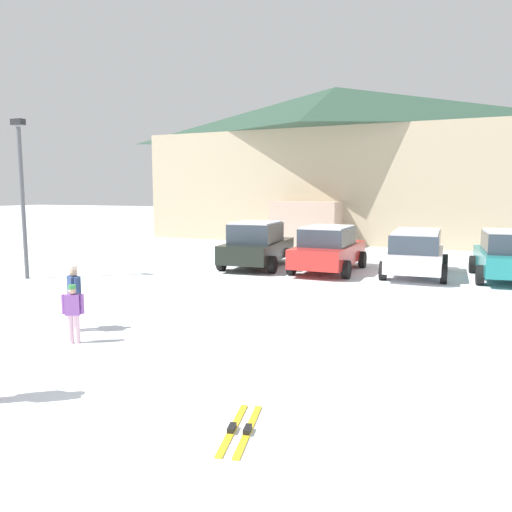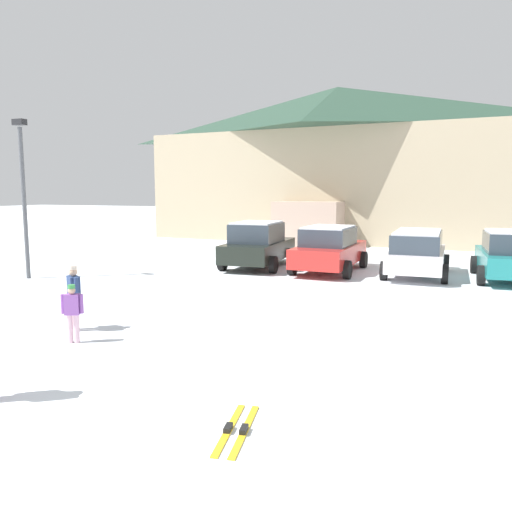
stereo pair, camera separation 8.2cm
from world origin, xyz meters
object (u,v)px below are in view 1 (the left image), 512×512
object	(u,v)px
pair_of_skis	(240,429)
skier_child_in_purple_jacket	(73,310)
parked_black_sedan	(257,245)
skier_teen_in_navy_coat	(74,294)
parked_teal_hatchback	(509,255)
parked_white_suv	(416,251)
parked_red_sedan	(328,249)
lamp_post	(22,190)
ski_lodge	(334,163)

from	to	relation	value
pair_of_skis	skier_child_in_purple_jacket	bearing A→B (deg)	154.51
parked_black_sedan	skier_teen_in_navy_coat	bearing A→B (deg)	-92.00
parked_black_sedan	parked_teal_hatchback	xyz separation A→B (m)	(8.88, 0.34, -0.04)
parked_white_suv	skier_child_in_purple_jacket	distance (m)	12.17
parked_black_sedan	parked_teal_hatchback	bearing A→B (deg)	2.20
parked_red_sedan	skier_teen_in_navy_coat	xyz separation A→B (m)	(-3.19, -9.77, -0.06)
pair_of_skis	parked_red_sedan	bearing A→B (deg)	98.49
parked_white_suv	skier_teen_in_navy_coat	bearing A→B (deg)	-121.95
parked_red_sedan	skier_child_in_purple_jacket	distance (m)	10.80
parked_black_sedan	skier_child_in_purple_jacket	world-z (taller)	parked_black_sedan
lamp_post	parked_red_sedan	bearing A→B (deg)	29.68
parked_black_sedan	pair_of_skis	bearing A→B (deg)	-69.50
parked_white_suv	parked_teal_hatchback	xyz separation A→B (m)	(2.96, 0.08, -0.02)
parked_red_sedan	parked_white_suv	size ratio (longest dim) A/B	1.01
parked_teal_hatchback	skier_child_in_purple_jacket	world-z (taller)	parked_teal_hatchback
parked_white_suv	pair_of_skis	distance (m)	12.98
lamp_post	parked_black_sedan	bearing A→B (deg)	39.58
parked_teal_hatchback	lamp_post	distance (m)	16.41
skier_child_in_purple_jacket	skier_teen_in_navy_coat	bearing A→B (deg)	129.73
parked_teal_hatchback	skier_teen_in_navy_coat	world-z (taller)	parked_teal_hatchback
parked_red_sedan	lamp_post	size ratio (longest dim) A/B	0.84
parked_white_suv	skier_teen_in_navy_coat	distance (m)	11.84
ski_lodge	skier_child_in_purple_jacket	size ratio (longest dim) A/B	19.05
skier_child_in_purple_jacket	lamp_post	xyz separation A→B (m)	(-6.64, 5.23, 2.35)
parked_white_suv	skier_teen_in_navy_coat	xyz separation A→B (m)	(-6.26, -10.04, -0.07)
ski_lodge	parked_black_sedan	distance (m)	14.04
ski_lodge	pair_of_skis	size ratio (longest dim) A/B	15.47
parked_red_sedan	parked_white_suv	distance (m)	3.09
skier_teen_in_navy_coat	pair_of_skis	size ratio (longest dim) A/B	0.98
ski_lodge	parked_white_suv	distance (m)	15.05
parked_red_sedan	lamp_post	world-z (taller)	lamp_post
parked_white_suv	parked_red_sedan	bearing A→B (deg)	-174.83
ski_lodge	lamp_post	distance (m)	19.88
pair_of_skis	parked_teal_hatchback	bearing A→B (deg)	72.26
skier_teen_in_navy_coat	pair_of_skis	xyz separation A→B (m)	(5.07, -2.85, -0.77)
ski_lodge	parked_teal_hatchback	bearing A→B (deg)	-55.74
parked_black_sedan	skier_teen_in_navy_coat	size ratio (longest dim) A/B	3.09
lamp_post	pair_of_skis	bearing A→B (deg)	-33.53
ski_lodge	parked_black_sedan	xyz separation A→B (m)	(0.09, -13.50, -3.86)
parked_teal_hatchback	ski_lodge	bearing A→B (deg)	124.26
ski_lodge	skier_teen_in_navy_coat	world-z (taller)	ski_lodge
skier_teen_in_navy_coat	pair_of_skis	world-z (taller)	skier_teen_in_navy_coat
parked_black_sedan	skier_teen_in_navy_coat	distance (m)	9.79
ski_lodge	lamp_post	world-z (taller)	ski_lodge
ski_lodge	lamp_post	size ratio (longest dim) A/B	4.17
skier_teen_in_navy_coat	lamp_post	size ratio (longest dim) A/B	0.26
parked_black_sedan	lamp_post	world-z (taller)	lamp_post
ski_lodge	parked_red_sedan	bearing A→B (deg)	-77.77
parked_teal_hatchback	pair_of_skis	xyz separation A→B (m)	(-4.15, -12.98, -0.82)
ski_lodge	parked_teal_hatchback	world-z (taller)	ski_lodge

